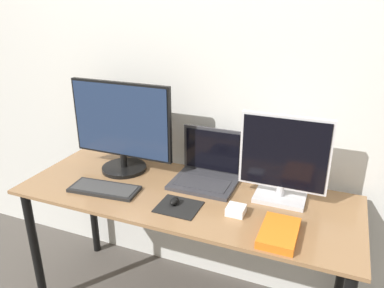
{
  "coord_description": "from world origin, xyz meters",
  "views": [
    {
      "loc": [
        0.65,
        -1.18,
        1.66
      ],
      "look_at": [
        0.02,
        0.37,
        0.99
      ],
      "focal_mm": 35.0,
      "sensor_mm": 36.0,
      "label": 1
    }
  ],
  "objects_px": {
    "book": "(279,233)",
    "power_brick": "(236,210)",
    "monitor_right": "(283,160)",
    "keyboard": "(104,189)",
    "mouse": "(174,201)",
    "laptop": "(207,169)",
    "monitor_left": "(121,128)"
  },
  "relations": [
    {
      "from": "book",
      "to": "power_brick",
      "type": "relative_size",
      "value": 2.9
    },
    {
      "from": "monitor_right",
      "to": "keyboard",
      "type": "relative_size",
      "value": 1.17
    },
    {
      "from": "monitor_right",
      "to": "power_brick",
      "type": "relative_size",
      "value": 5.22
    },
    {
      "from": "mouse",
      "to": "monitor_right",
      "type": "bearing_deg",
      "value": 28.42
    },
    {
      "from": "laptop",
      "to": "book",
      "type": "xyz_separation_m",
      "value": [
        0.44,
        -0.36,
        -0.05
      ]
    },
    {
      "from": "laptop",
      "to": "book",
      "type": "height_order",
      "value": "laptop"
    },
    {
      "from": "keyboard",
      "to": "book",
      "type": "distance_m",
      "value": 0.88
    },
    {
      "from": "laptop",
      "to": "power_brick",
      "type": "xyz_separation_m",
      "value": [
        0.23,
        -0.26,
        -0.05
      ]
    },
    {
      "from": "monitor_left",
      "to": "power_brick",
      "type": "height_order",
      "value": "monitor_left"
    },
    {
      "from": "power_brick",
      "to": "monitor_right",
      "type": "bearing_deg",
      "value": 52.48
    },
    {
      "from": "monitor_right",
      "to": "mouse",
      "type": "height_order",
      "value": "monitor_right"
    },
    {
      "from": "mouse",
      "to": "power_brick",
      "type": "xyz_separation_m",
      "value": [
        0.29,
        0.04,
        -0.0
      ]
    },
    {
      "from": "book",
      "to": "power_brick",
      "type": "distance_m",
      "value": 0.23
    },
    {
      "from": "monitor_left",
      "to": "keyboard",
      "type": "relative_size",
      "value": 1.63
    },
    {
      "from": "power_brick",
      "to": "mouse",
      "type": "bearing_deg",
      "value": -173.05
    },
    {
      "from": "laptop",
      "to": "power_brick",
      "type": "height_order",
      "value": "laptop"
    },
    {
      "from": "book",
      "to": "power_brick",
      "type": "height_order",
      "value": "power_brick"
    },
    {
      "from": "monitor_left",
      "to": "monitor_right",
      "type": "distance_m",
      "value": 0.87
    },
    {
      "from": "mouse",
      "to": "book",
      "type": "height_order",
      "value": "mouse"
    },
    {
      "from": "laptop",
      "to": "mouse",
      "type": "bearing_deg",
      "value": -101.25
    },
    {
      "from": "monitor_right",
      "to": "book",
      "type": "distance_m",
      "value": 0.36
    },
    {
      "from": "mouse",
      "to": "power_brick",
      "type": "distance_m",
      "value": 0.29
    },
    {
      "from": "monitor_right",
      "to": "mouse",
      "type": "bearing_deg",
      "value": -151.58
    },
    {
      "from": "monitor_right",
      "to": "book",
      "type": "xyz_separation_m",
      "value": [
        0.05,
        -0.3,
        -0.19
      ]
    },
    {
      "from": "mouse",
      "to": "book",
      "type": "xyz_separation_m",
      "value": [
        0.5,
        -0.06,
        -0.0
      ]
    },
    {
      "from": "book",
      "to": "laptop",
      "type": "bearing_deg",
      "value": 140.99
    },
    {
      "from": "power_brick",
      "to": "laptop",
      "type": "bearing_deg",
      "value": 131.75
    },
    {
      "from": "laptop",
      "to": "mouse",
      "type": "xyz_separation_m",
      "value": [
        -0.06,
        -0.29,
        -0.04
      ]
    },
    {
      "from": "monitor_right",
      "to": "mouse",
      "type": "relative_size",
      "value": 6.74
    },
    {
      "from": "monitor_left",
      "to": "power_brick",
      "type": "distance_m",
      "value": 0.77
    },
    {
      "from": "monitor_left",
      "to": "power_brick",
      "type": "xyz_separation_m",
      "value": [
        0.71,
        -0.21,
        -0.23
      ]
    },
    {
      "from": "laptop",
      "to": "keyboard",
      "type": "relative_size",
      "value": 0.91
    }
  ]
}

